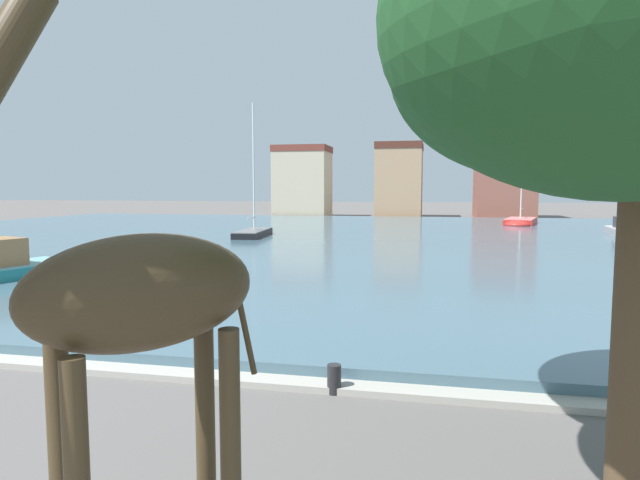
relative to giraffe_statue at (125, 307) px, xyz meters
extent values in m
cube|color=#476675|center=(-1.19, 32.71, -2.43)|extent=(79.35, 54.19, 0.31)
cube|color=#ADA89E|center=(-1.19, 5.37, -2.53)|extent=(79.35, 0.50, 0.12)
cylinder|color=#42331E|center=(0.64, 0.43, -1.42)|extent=(0.17, 0.17, 2.35)
cylinder|color=#42331E|center=(0.30, 0.72, -1.42)|extent=(0.17, 0.17, 2.35)
ellipsoid|color=#42331E|center=(0.10, 0.12, 0.10)|extent=(1.68, 1.84, 0.90)
cylinder|color=#42331E|center=(0.64, 0.79, -0.28)|extent=(0.20, 0.23, 0.95)
cube|color=red|center=(10.01, 48.33, -2.20)|extent=(3.72, 6.12, 0.78)
ellipsoid|color=red|center=(9.34, 45.71, -2.20)|extent=(2.57, 2.47, 0.74)
cube|color=#C7716E|center=(10.01, 48.33, -1.78)|extent=(3.64, 6.00, 0.06)
cylinder|color=silver|center=(9.90, 47.92, 1.37)|extent=(0.12, 0.12, 6.36)
cylinder|color=silver|center=(10.15, 48.89, -0.91)|extent=(0.57, 1.96, 0.08)
cube|color=#939399|center=(15.16, 36.63, -2.22)|extent=(2.26, 6.86, 0.74)
ellipsoid|color=#939399|center=(14.88, 33.44, -2.22)|extent=(1.72, 2.48, 0.70)
cube|color=#B1B1B5|center=(15.16, 36.63, -1.83)|extent=(2.22, 6.72, 0.06)
cube|color=#333338|center=(15.21, 37.13, -1.42)|extent=(1.38, 2.45, 0.76)
cylinder|color=silver|center=(15.12, 36.12, 1.96)|extent=(0.12, 0.12, 7.62)
cylinder|color=silver|center=(15.22, 37.30, -0.96)|extent=(0.28, 2.36, 0.08)
cube|color=black|center=(-9.62, 30.87, -2.25)|extent=(2.07, 5.33, 0.69)
ellipsoid|color=black|center=(-9.85, 33.33, -2.25)|extent=(1.60, 1.95, 0.66)
cube|color=slate|center=(-9.62, 30.87, -1.87)|extent=(2.03, 5.22, 0.06)
cylinder|color=silver|center=(-9.66, 31.26, 2.35)|extent=(0.12, 0.12, 8.50)
cylinder|color=silver|center=(-9.58, 30.35, -1.00)|extent=(0.25, 1.82, 0.08)
cylinder|color=brown|center=(4.34, 2.59, -0.74)|extent=(0.45, 0.45, 3.71)
ellipsoid|color=#1E4C23|center=(3.54, 3.75, 2.44)|extent=(3.84, 3.84, 2.88)
ellipsoid|color=#1E4C23|center=(3.83, 1.69, 2.38)|extent=(4.32, 4.32, 3.24)
cylinder|color=#232326|center=(0.63, 5.22, -2.34)|extent=(0.24, 0.24, 0.50)
cube|color=#C6B293|center=(-14.00, 62.82, 1.43)|extent=(6.63, 5.49, 8.05)
cube|color=brown|center=(-14.00, 62.82, 5.85)|extent=(6.76, 5.60, 0.80)
cube|color=tan|center=(-1.99, 63.91, 1.54)|extent=(5.46, 6.88, 8.26)
cube|color=#51281E|center=(-1.99, 63.91, 6.06)|extent=(5.57, 7.02, 0.80)
cube|color=#8E5142|center=(10.43, 65.16, 1.50)|extent=(6.65, 7.96, 8.18)
cube|color=#51281E|center=(10.43, 65.16, 5.99)|extent=(6.78, 8.11, 0.80)
camera|label=1|loc=(2.24, -3.57, 0.88)|focal=30.38mm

